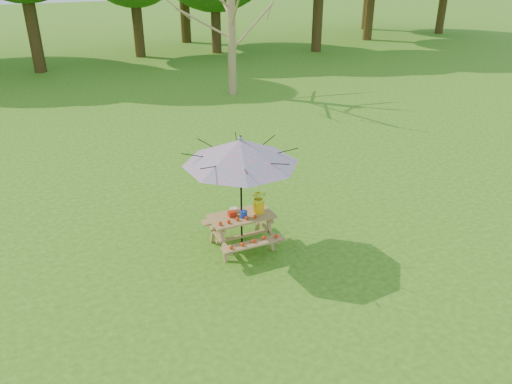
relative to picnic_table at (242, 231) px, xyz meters
name	(u,v)px	position (x,y,z in m)	size (l,w,h in m)	color
ground	(274,337)	(-0.57, -2.53, -0.33)	(120.00, 120.00, 0.00)	#366313
picnic_table	(242,231)	(0.00, 0.00, 0.00)	(1.20, 1.32, 0.67)	#A5724A
patio_umbrella	(241,152)	(0.00, 0.00, 1.62)	(2.63, 2.63, 2.25)	black
produce_bins	(238,213)	(-0.07, 0.03, 0.40)	(0.32, 0.43, 0.13)	#B6240E
tomatoes_row	(238,220)	(-0.15, -0.18, 0.38)	(0.77, 0.13, 0.07)	red
flower_bucket	(259,200)	(0.35, -0.01, 0.59)	(0.34, 0.32, 0.47)	yellow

